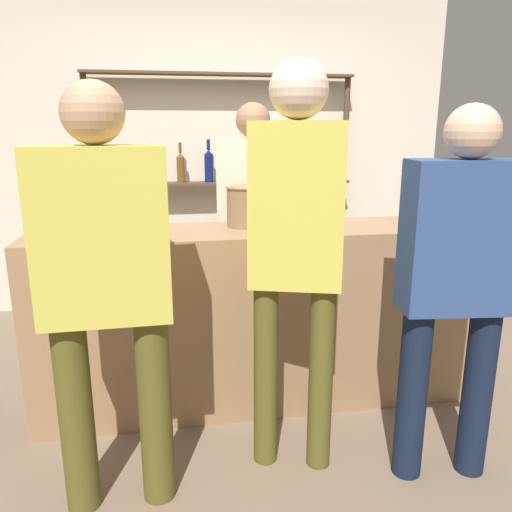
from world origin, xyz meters
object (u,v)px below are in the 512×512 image
Objects in this scene: counter_bottle_2 at (432,205)px; server_behind_counter at (253,212)px; customer_left at (106,278)px; counter_bottle_1 at (138,210)px; counter_bottle_0 at (285,207)px; wine_glass at (50,209)px; customer_right at (457,273)px; customer_center at (296,236)px; ice_bucket at (246,206)px.

server_behind_counter is at bearing 140.52° from counter_bottle_2.
counter_bottle_1 is at bearing -10.18° from customer_left.
counter_bottle_0 is at bearing 13.41° from server_behind_counter.
wine_glass is 0.10× the size of customer_right.
customer_center is (1.13, -0.67, -0.04)m from wine_glass.
ice_bucket is 1.18m from customer_right.
counter_bottle_2 is 0.18× the size of customer_left.
customer_center is (0.78, 0.13, 0.10)m from customer_left.
customer_center is (0.68, -0.48, -0.06)m from counter_bottle_1.
ice_bucket is (-1.03, 0.17, -0.01)m from counter_bottle_2.
customer_left is (-0.85, -0.63, -0.16)m from counter_bottle_0.
wine_glass is at bearing 70.96° from customer_right.
ice_bucket is at bearing 133.68° from counter_bottle_0.
counter_bottle_1 is 0.61m from ice_bucket.
counter_bottle_0 is 2.02× the size of wine_glass.
server_behind_counter is at bearing 30.13° from customer_right.
server_behind_counter is (1.16, 0.59, -0.14)m from wine_glass.
counter_bottle_1 is 0.84m from customer_center.
counter_bottle_2 is 1.41× the size of ice_bucket.
counter_bottle_1 is 2.10× the size of wine_glass.
server_behind_counter is at bearing 93.28° from counter_bottle_0.
counter_bottle_0 is 1.55× the size of ice_bucket.
wine_glass is 0.77× the size of ice_bucket.
counter_bottle_0 is 0.85m from counter_bottle_2.
ice_bucket is at bearing 20.50° from counter_bottle_1.
counter_bottle_2 is at bearing 60.65° from server_behind_counter.
customer_center reaches higher than counter_bottle_1.
customer_left is at bearing -143.26° from counter_bottle_0.
ice_bucket is 1.07m from customer_left.
wine_glass is 1.32m from customer_center.
customer_left is at bearing -99.03° from counter_bottle_1.
counter_bottle_2 is 0.17× the size of customer_center.
counter_bottle_2 is at bearing -70.14° from customer_left.
customer_center is at bearing -30.45° from wine_glass.
server_behind_counter is (-0.04, 0.75, -0.15)m from counter_bottle_0.
customer_right reaches higher than counter_bottle_0.
customer_right is (-0.26, -0.71, -0.18)m from counter_bottle_2.
customer_left is (0.36, -0.79, -0.15)m from wine_glass.
ice_bucket is (-0.18, 0.19, -0.02)m from counter_bottle_0.
counter_bottle_1 is 0.21× the size of customer_left.
counter_bottle_1 reaches higher than wine_glass.
counter_bottle_0 reaches higher than wine_glass.
customer_left is 0.94× the size of customer_center.
customer_right is at bearing -48.70° from ice_bucket.
counter_bottle_0 reaches higher than ice_bucket.
customer_right is at bearing 33.89° from server_behind_counter.
counter_bottle_2 reaches higher than wine_glass.
counter_bottle_1 is 1.06m from server_behind_counter.
customer_left reaches higher than wine_glass.
customer_right is 0.96× the size of server_behind_counter.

